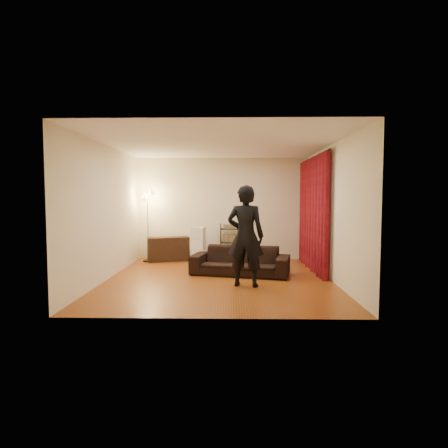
{
  "coord_description": "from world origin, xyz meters",
  "views": [
    {
      "loc": [
        0.26,
        -7.49,
        1.65
      ],
      "look_at": [
        0.1,
        0.3,
        1.1
      ],
      "focal_mm": 30.0,
      "sensor_mm": 36.0,
      "label": 1
    }
  ],
  "objects_px": {
    "sofa": "(240,261)",
    "storage_boxes": "(198,244)",
    "media_cabinet": "(169,249)",
    "wire_shelf": "(229,242)",
    "floor_lamp": "(148,226)",
    "person": "(245,236)"
  },
  "relations": [
    {
      "from": "sofa",
      "to": "floor_lamp",
      "type": "height_order",
      "value": "floor_lamp"
    },
    {
      "from": "person",
      "to": "wire_shelf",
      "type": "xyz_separation_m",
      "value": [
        -0.32,
        2.82,
        -0.46
      ]
    },
    {
      "from": "person",
      "to": "sofa",
      "type": "bearing_deg",
      "value": -74.77
    },
    {
      "from": "media_cabinet",
      "to": "storage_boxes",
      "type": "xyz_separation_m",
      "value": [
        0.78,
        -0.05,
        0.14
      ]
    },
    {
      "from": "sofa",
      "to": "floor_lamp",
      "type": "distance_m",
      "value": 2.93
    },
    {
      "from": "sofa",
      "to": "media_cabinet",
      "type": "height_order",
      "value": "media_cabinet"
    },
    {
      "from": "storage_boxes",
      "to": "sofa",
      "type": "bearing_deg",
      "value": -57.93
    },
    {
      "from": "sofa",
      "to": "wire_shelf",
      "type": "height_order",
      "value": "wire_shelf"
    },
    {
      "from": "sofa",
      "to": "storage_boxes",
      "type": "distance_m",
      "value": 1.99
    },
    {
      "from": "sofa",
      "to": "media_cabinet",
      "type": "relative_size",
      "value": 1.93
    },
    {
      "from": "media_cabinet",
      "to": "wire_shelf",
      "type": "relative_size",
      "value": 1.1
    },
    {
      "from": "sofa",
      "to": "storage_boxes",
      "type": "xyz_separation_m",
      "value": [
        -1.05,
        1.68,
        0.15
      ]
    },
    {
      "from": "storage_boxes",
      "to": "floor_lamp",
      "type": "height_order",
      "value": "floor_lamp"
    },
    {
      "from": "wire_shelf",
      "to": "media_cabinet",
      "type": "bearing_deg",
      "value": -165.02
    },
    {
      "from": "wire_shelf",
      "to": "floor_lamp",
      "type": "distance_m",
      "value": 2.15
    },
    {
      "from": "wire_shelf",
      "to": "person",
      "type": "bearing_deg",
      "value": -69.95
    },
    {
      "from": "floor_lamp",
      "to": "wire_shelf",
      "type": "bearing_deg",
      "value": 3.63
    },
    {
      "from": "sofa",
      "to": "wire_shelf",
      "type": "relative_size",
      "value": 2.13
    },
    {
      "from": "wire_shelf",
      "to": "floor_lamp",
      "type": "height_order",
      "value": "floor_lamp"
    },
    {
      "from": "media_cabinet",
      "to": "floor_lamp",
      "type": "xyz_separation_m",
      "value": [
        -0.52,
        -0.09,
        0.6
      ]
    },
    {
      "from": "media_cabinet",
      "to": "storage_boxes",
      "type": "relative_size",
      "value": 1.2
    },
    {
      "from": "person",
      "to": "storage_boxes",
      "type": "height_order",
      "value": "person"
    }
  ]
}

